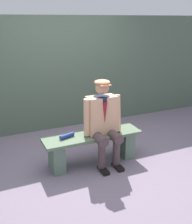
# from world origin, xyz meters

# --- Properties ---
(ground_plane) EXTENTS (30.00, 30.00, 0.00)m
(ground_plane) POSITION_xyz_m (0.00, 0.00, 0.00)
(ground_plane) COLOR slate
(bench) EXTENTS (1.51, 0.41, 0.47)m
(bench) POSITION_xyz_m (0.00, 0.00, 0.29)
(bench) COLOR #576D52
(bench) RESTS_ON ground
(seated_man) EXTENTS (0.61, 0.57, 1.30)m
(seated_man) POSITION_xyz_m (-0.15, 0.06, 0.70)
(seated_man) COLOR tan
(seated_man) RESTS_ON ground
(rolled_magazine) EXTENTS (0.24, 0.13, 0.06)m
(rolled_magazine) POSITION_xyz_m (0.39, -0.04, 0.50)
(rolled_magazine) COLOR navy
(rolled_magazine) RESTS_ON bench
(stadium_wall) EXTENTS (12.00, 0.24, 2.20)m
(stadium_wall) POSITION_xyz_m (0.00, -1.71, 1.10)
(stadium_wall) COLOR #4A5C4B
(stadium_wall) RESTS_ON ground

